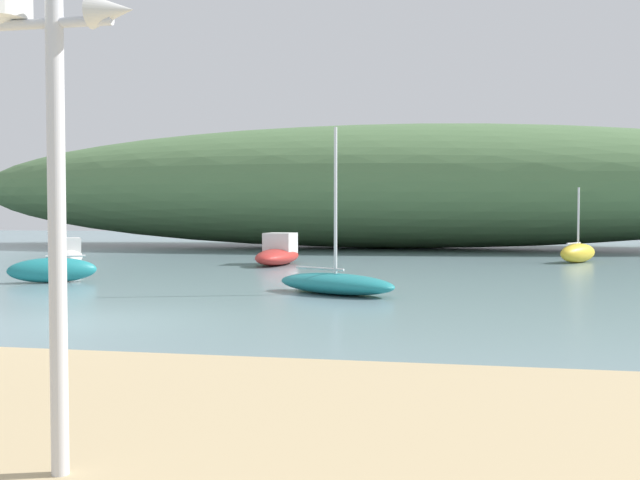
{
  "coord_description": "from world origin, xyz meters",
  "views": [
    {
      "loc": [
        6.6,
        -12.23,
        2.0
      ],
      "look_at": [
        3.26,
        5.17,
        1.32
      ],
      "focal_mm": 41.11,
      "sensor_mm": 36.0,
      "label": 1
    }
  ],
  "objects_px": {
    "sailboat_far_left": "(52,270)",
    "sailboat_off_point": "(335,283)",
    "mast_structure": "(26,67)",
    "sailboat_west_reach": "(578,253)",
    "motorboat_east_reach": "(278,253)",
    "motorboat_by_sandbar": "(69,254)"
  },
  "relations": [
    {
      "from": "mast_structure",
      "to": "sailboat_west_reach",
      "type": "xyz_separation_m",
      "value": [
        7.48,
        25.73,
        -2.59
      ]
    },
    {
      "from": "sailboat_far_left",
      "to": "sailboat_off_point",
      "type": "relative_size",
      "value": 0.66
    },
    {
      "from": "sailboat_far_left",
      "to": "sailboat_west_reach",
      "type": "height_order",
      "value": "sailboat_west_reach"
    },
    {
      "from": "sailboat_west_reach",
      "to": "motorboat_by_sandbar",
      "type": "xyz_separation_m",
      "value": [
        -19.14,
        -4.9,
        0.02
      ]
    },
    {
      "from": "sailboat_west_reach",
      "to": "motorboat_east_reach",
      "type": "distance_m",
      "value": 11.84
    },
    {
      "from": "sailboat_west_reach",
      "to": "motorboat_by_sandbar",
      "type": "distance_m",
      "value": 19.76
    },
    {
      "from": "sailboat_west_reach",
      "to": "motorboat_east_reach",
      "type": "height_order",
      "value": "sailboat_west_reach"
    },
    {
      "from": "sailboat_west_reach",
      "to": "motorboat_by_sandbar",
      "type": "bearing_deg",
      "value": -165.63
    },
    {
      "from": "motorboat_by_sandbar",
      "to": "sailboat_far_left",
      "type": "bearing_deg",
      "value": -63.59
    },
    {
      "from": "sailboat_far_left",
      "to": "sailboat_west_reach",
      "type": "distance_m",
      "value": 19.58
    },
    {
      "from": "mast_structure",
      "to": "motorboat_east_reach",
      "type": "relative_size",
      "value": 0.93
    },
    {
      "from": "sailboat_far_left",
      "to": "sailboat_off_point",
      "type": "bearing_deg",
      "value": -9.07
    },
    {
      "from": "sailboat_off_point",
      "to": "motorboat_east_reach",
      "type": "bearing_deg",
      "value": 112.05
    },
    {
      "from": "mast_structure",
      "to": "motorboat_by_sandbar",
      "type": "xyz_separation_m",
      "value": [
        -11.66,
        20.83,
        -2.58
      ]
    },
    {
      "from": "mast_structure",
      "to": "sailboat_far_left",
      "type": "height_order",
      "value": "mast_structure"
    },
    {
      "from": "sailboat_far_left",
      "to": "sailboat_west_reach",
      "type": "bearing_deg",
      "value": 35.66
    },
    {
      "from": "sailboat_far_left",
      "to": "motorboat_east_reach",
      "type": "xyz_separation_m",
      "value": [
        4.56,
        8.04,
        0.07
      ]
    },
    {
      "from": "motorboat_east_reach",
      "to": "motorboat_by_sandbar",
      "type": "bearing_deg",
      "value": -168.88
    },
    {
      "from": "mast_structure",
      "to": "motorboat_by_sandbar",
      "type": "height_order",
      "value": "mast_structure"
    },
    {
      "from": "sailboat_west_reach",
      "to": "sailboat_off_point",
      "type": "bearing_deg",
      "value": -120.65
    },
    {
      "from": "sailboat_off_point",
      "to": "sailboat_far_left",
      "type": "bearing_deg",
      "value": 170.93
    },
    {
      "from": "mast_structure",
      "to": "sailboat_far_left",
      "type": "distance_m",
      "value": 16.82
    }
  ]
}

